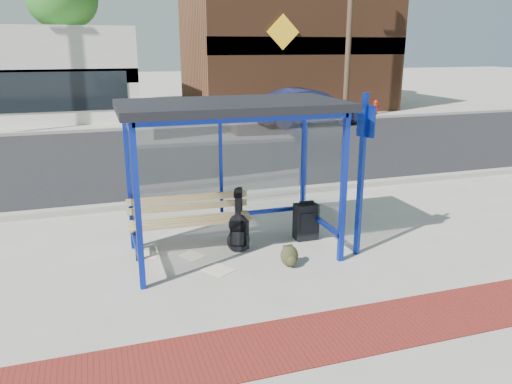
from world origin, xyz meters
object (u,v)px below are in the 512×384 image
object	(u,v)px
bench	(190,217)
parked_car	(308,107)
suitcase	(306,222)
backpack	(290,256)
fire_hydrant	(376,108)
guitar_bag	(238,230)

from	to	relation	value
bench	parked_car	bearing A→B (deg)	60.62
suitcase	backpack	world-z (taller)	suitcase
backpack	fire_hydrant	world-z (taller)	fire_hydrant
backpack	parked_car	world-z (taller)	parked_car
suitcase	fire_hydrant	world-z (taller)	fire_hydrant
suitcase	fire_hydrant	bearing A→B (deg)	54.65
parked_car	bench	bearing A→B (deg)	147.52
guitar_bag	parked_car	xyz separation A→B (m)	(6.49, 11.99, 0.39)
guitar_bag	suitcase	xyz separation A→B (m)	(1.25, 0.16, -0.05)
guitar_bag	parked_car	world-z (taller)	parked_car
guitar_bag	backpack	bearing A→B (deg)	-35.53
backpack	parked_car	xyz separation A→B (m)	(5.91, 12.78, 0.60)
suitcase	backpack	bearing A→B (deg)	-125.63
backpack	parked_car	distance (m)	14.09
bench	parked_car	distance (m)	13.65
suitcase	guitar_bag	bearing A→B (deg)	-172.89
bench	backpack	bearing A→B (deg)	-40.19
guitar_bag	parked_car	size ratio (longest dim) A/B	0.22
guitar_bag	bench	bearing A→B (deg)	168.92
backpack	fire_hydrant	bearing A→B (deg)	53.90
guitar_bag	suitcase	distance (m)	1.26
suitcase	parked_car	xyz separation A→B (m)	(5.24, 11.83, 0.44)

